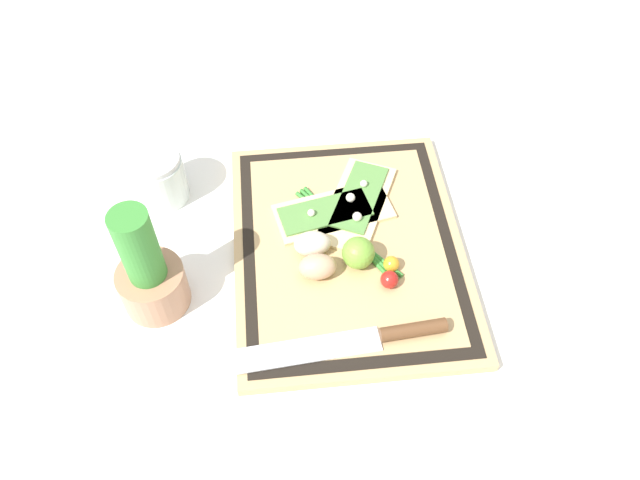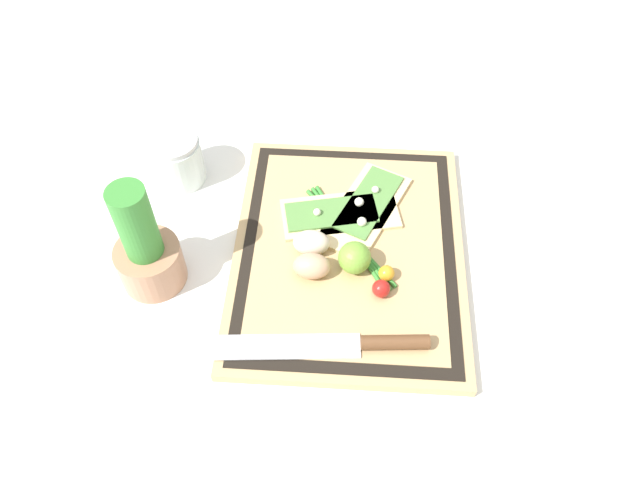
{
  "view_description": "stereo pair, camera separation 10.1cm",
  "coord_description": "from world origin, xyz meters",
  "px_view_note": "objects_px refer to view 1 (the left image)",
  "views": [
    {
      "loc": [
        -0.61,
        0.11,
        0.84
      ],
      "look_at": [
        0.0,
        0.05,
        0.04
      ],
      "focal_mm": 35.0,
      "sensor_mm": 36.0,
      "label": 1
    },
    {
      "loc": [
        -0.61,
        0.01,
        0.84
      ],
      "look_at": [
        0.0,
        0.05,
        0.04
      ],
      "focal_mm": 35.0,
      "sensor_mm": 36.0,
      "label": 2
    }
  ],
  "objects_px": {
    "pizza_slice_near": "(357,203)",
    "cherry_tomato_red": "(389,280)",
    "sauce_jar": "(159,180)",
    "knife": "(377,337)",
    "lime": "(358,253)",
    "cherry_tomato_yellow": "(391,264)",
    "egg_pink": "(312,244)",
    "egg_brown": "(317,267)",
    "pizza_slice_far": "(332,211)",
    "herb_pot": "(149,274)"
  },
  "relations": [
    {
      "from": "lime",
      "to": "cherry_tomato_yellow",
      "type": "relative_size",
      "value": 2.06
    },
    {
      "from": "sauce_jar",
      "to": "pizza_slice_near",
      "type": "bearing_deg",
      "value": -102.4
    },
    {
      "from": "egg_brown",
      "to": "sauce_jar",
      "type": "bearing_deg",
      "value": 50.42
    },
    {
      "from": "pizza_slice_far",
      "to": "lime",
      "type": "height_order",
      "value": "lime"
    },
    {
      "from": "pizza_slice_near",
      "to": "cherry_tomato_yellow",
      "type": "distance_m",
      "value": 0.14
    },
    {
      "from": "knife",
      "to": "herb_pot",
      "type": "xyz_separation_m",
      "value": [
        0.12,
        0.33,
        0.04
      ]
    },
    {
      "from": "pizza_slice_near",
      "to": "knife",
      "type": "bearing_deg",
      "value": 178.28
    },
    {
      "from": "pizza_slice_far",
      "to": "knife",
      "type": "height_order",
      "value": "pizza_slice_far"
    },
    {
      "from": "knife",
      "to": "pizza_slice_far",
      "type": "bearing_deg",
      "value": 8.85
    },
    {
      "from": "pizza_slice_far",
      "to": "cherry_tomato_red",
      "type": "xyz_separation_m",
      "value": [
        -0.15,
        -0.07,
        0.01
      ]
    },
    {
      "from": "egg_pink",
      "to": "herb_pot",
      "type": "bearing_deg",
      "value": 102.36
    },
    {
      "from": "lime",
      "to": "egg_brown",
      "type": "bearing_deg",
      "value": 103.82
    },
    {
      "from": "cherry_tomato_red",
      "to": "sauce_jar",
      "type": "xyz_separation_m",
      "value": [
        0.24,
        0.37,
        0.01
      ]
    },
    {
      "from": "pizza_slice_far",
      "to": "cherry_tomato_yellow",
      "type": "distance_m",
      "value": 0.15
    },
    {
      "from": "pizza_slice_far",
      "to": "egg_brown",
      "type": "relative_size",
      "value": 3.55
    },
    {
      "from": "pizza_slice_near",
      "to": "sauce_jar",
      "type": "relative_size",
      "value": 2.32
    },
    {
      "from": "lime",
      "to": "cherry_tomato_yellow",
      "type": "xyz_separation_m",
      "value": [
        -0.02,
        -0.05,
        -0.01
      ]
    },
    {
      "from": "herb_pot",
      "to": "lime",
      "type": "bearing_deg",
      "value": -85.47
    },
    {
      "from": "knife",
      "to": "lime",
      "type": "distance_m",
      "value": 0.14
    },
    {
      "from": "pizza_slice_far",
      "to": "sauce_jar",
      "type": "relative_size",
      "value": 2.22
    },
    {
      "from": "pizza_slice_far",
      "to": "cherry_tomato_red",
      "type": "height_order",
      "value": "cherry_tomato_red"
    },
    {
      "from": "pizza_slice_near",
      "to": "cherry_tomato_yellow",
      "type": "xyz_separation_m",
      "value": [
        -0.14,
        -0.03,
        0.01
      ]
    },
    {
      "from": "herb_pot",
      "to": "egg_pink",
      "type": "bearing_deg",
      "value": -77.64
    },
    {
      "from": "lime",
      "to": "sauce_jar",
      "type": "xyz_separation_m",
      "value": [
        0.2,
        0.32,
        -0.01
      ]
    },
    {
      "from": "herb_pot",
      "to": "sauce_jar",
      "type": "xyz_separation_m",
      "value": [
        0.22,
        0.0,
        -0.03
      ]
    },
    {
      "from": "pizza_slice_near",
      "to": "sauce_jar",
      "type": "bearing_deg",
      "value": 77.6
    },
    {
      "from": "lime",
      "to": "cherry_tomato_yellow",
      "type": "height_order",
      "value": "lime"
    },
    {
      "from": "pizza_slice_near",
      "to": "cherry_tomato_red",
      "type": "bearing_deg",
      "value": -171.2
    },
    {
      "from": "cherry_tomato_yellow",
      "to": "sauce_jar",
      "type": "relative_size",
      "value": 0.27
    },
    {
      "from": "cherry_tomato_red",
      "to": "herb_pot",
      "type": "relative_size",
      "value": 0.14
    },
    {
      "from": "pizza_slice_far",
      "to": "sauce_jar",
      "type": "xyz_separation_m",
      "value": [
        0.09,
        0.29,
        0.02
      ]
    },
    {
      "from": "egg_brown",
      "to": "lime",
      "type": "xyz_separation_m",
      "value": [
        0.02,
        -0.07,
        0.01
      ]
    },
    {
      "from": "egg_pink",
      "to": "herb_pot",
      "type": "xyz_separation_m",
      "value": [
        -0.05,
        0.25,
        0.03
      ]
    },
    {
      "from": "lime",
      "to": "cherry_tomato_red",
      "type": "bearing_deg",
      "value": -137.93
    },
    {
      "from": "egg_brown",
      "to": "lime",
      "type": "distance_m",
      "value": 0.07
    },
    {
      "from": "egg_pink",
      "to": "cherry_tomato_red",
      "type": "height_order",
      "value": "egg_pink"
    },
    {
      "from": "egg_brown",
      "to": "cherry_tomato_yellow",
      "type": "height_order",
      "value": "egg_brown"
    },
    {
      "from": "pizza_slice_near",
      "to": "pizza_slice_far",
      "type": "xyz_separation_m",
      "value": [
        -0.01,
        0.05,
        0.0
      ]
    },
    {
      "from": "pizza_slice_far",
      "to": "egg_brown",
      "type": "bearing_deg",
      "value": 163.43
    },
    {
      "from": "cherry_tomato_yellow",
      "to": "lime",
      "type": "bearing_deg",
      "value": 71.53
    },
    {
      "from": "knife",
      "to": "egg_brown",
      "type": "relative_size",
      "value": 5.3
    },
    {
      "from": "pizza_slice_near",
      "to": "cherry_tomato_yellow",
      "type": "bearing_deg",
      "value": -166.01
    },
    {
      "from": "sauce_jar",
      "to": "lime",
      "type": "bearing_deg",
      "value": -121.24
    },
    {
      "from": "cherry_tomato_yellow",
      "to": "sauce_jar",
      "type": "bearing_deg",
      "value": 60.34
    },
    {
      "from": "egg_brown",
      "to": "herb_pot",
      "type": "height_order",
      "value": "herb_pot"
    },
    {
      "from": "egg_brown",
      "to": "cherry_tomato_red",
      "type": "distance_m",
      "value": 0.11
    },
    {
      "from": "knife",
      "to": "egg_brown",
      "type": "height_order",
      "value": "egg_brown"
    },
    {
      "from": "cherry_tomato_red",
      "to": "sauce_jar",
      "type": "height_order",
      "value": "sauce_jar"
    },
    {
      "from": "lime",
      "to": "sauce_jar",
      "type": "relative_size",
      "value": 0.55
    },
    {
      "from": "pizza_slice_far",
      "to": "herb_pot",
      "type": "xyz_separation_m",
      "value": [
        -0.13,
        0.29,
        0.05
      ]
    }
  ]
}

